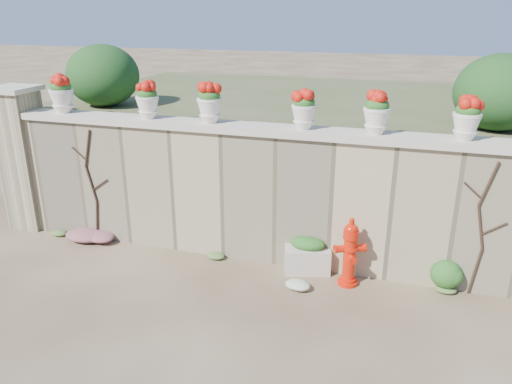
% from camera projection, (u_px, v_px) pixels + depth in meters
% --- Properties ---
extents(ground, '(80.00, 80.00, 0.00)m').
position_uv_depth(ground, '(210.00, 317.00, 6.34)').
color(ground, '#4B3925').
rests_on(ground, ground).
extents(stone_wall, '(8.00, 0.40, 2.00)m').
position_uv_depth(stone_wall, '(252.00, 196.00, 7.61)').
color(stone_wall, tan).
rests_on(stone_wall, ground).
extents(wall_cap, '(8.10, 0.52, 0.10)m').
position_uv_depth(wall_cap, '(252.00, 129.00, 7.25)').
color(wall_cap, beige).
rests_on(wall_cap, stone_wall).
extents(gate_pillar, '(0.72, 0.72, 2.48)m').
position_uv_depth(gate_pillar, '(24.00, 158.00, 8.66)').
color(gate_pillar, tan).
rests_on(gate_pillar, ground).
extents(raised_fill, '(9.00, 6.00, 2.00)m').
position_uv_depth(raised_fill, '(297.00, 144.00, 10.48)').
color(raised_fill, '#384C23').
rests_on(raised_fill, ground).
extents(back_shrub_left, '(1.30, 1.30, 1.10)m').
position_uv_depth(back_shrub_left, '(103.00, 75.00, 9.02)').
color(back_shrub_left, '#143814').
rests_on(back_shrub_left, raised_fill).
extents(back_shrub_right, '(1.30, 1.30, 1.10)m').
position_uv_depth(back_shrub_right, '(500.00, 92.00, 7.22)').
color(back_shrub_right, '#143814').
rests_on(back_shrub_right, raised_fill).
extents(vine_left, '(0.60, 0.04, 1.91)m').
position_uv_depth(vine_left, '(92.00, 184.00, 8.15)').
color(vine_left, black).
rests_on(vine_left, ground).
extents(vine_right, '(0.60, 0.04, 1.91)m').
position_uv_depth(vine_right, '(481.00, 228.00, 6.53)').
color(vine_right, black).
rests_on(vine_right, ground).
extents(fire_hydrant, '(0.43, 0.31, 1.01)m').
position_uv_depth(fire_hydrant, '(350.00, 252.00, 6.94)').
color(fire_hydrant, red).
rests_on(fire_hydrant, ground).
extents(planter_box, '(0.74, 0.55, 0.55)m').
position_uv_depth(planter_box, '(307.00, 255.00, 7.39)').
color(planter_box, beige).
rests_on(planter_box, ground).
extents(green_shrub, '(0.61, 0.55, 0.58)m').
position_uv_depth(green_shrub, '(447.00, 275.00, 6.78)').
color(green_shrub, '#1E5119').
rests_on(green_shrub, ground).
extents(magenta_clump, '(0.86, 0.57, 0.23)m').
position_uv_depth(magenta_clump, '(91.00, 236.00, 8.33)').
color(magenta_clump, '#BC2573').
rests_on(magenta_clump, ground).
extents(white_flowers, '(0.44, 0.35, 0.16)m').
position_uv_depth(white_flowers, '(294.00, 285.00, 6.94)').
color(white_flowers, white).
rests_on(white_flowers, ground).
extents(urn_pot_0, '(0.39, 0.39, 0.61)m').
position_uv_depth(urn_pot_0, '(61.00, 94.00, 8.00)').
color(urn_pot_0, silver).
rests_on(urn_pot_0, wall_cap).
extents(urn_pot_1, '(0.35, 0.35, 0.55)m').
position_uv_depth(urn_pot_1, '(147.00, 101.00, 7.59)').
color(urn_pot_1, silver).
rests_on(urn_pot_1, wall_cap).
extents(urn_pot_2, '(0.37, 0.37, 0.58)m').
position_uv_depth(urn_pot_2, '(210.00, 103.00, 7.30)').
color(urn_pot_2, silver).
rests_on(urn_pot_2, wall_cap).
extents(urn_pot_3, '(0.35, 0.35, 0.54)m').
position_uv_depth(urn_pot_3, '(304.00, 110.00, 6.93)').
color(urn_pot_3, silver).
rests_on(urn_pot_3, wall_cap).
extents(urn_pot_4, '(0.36, 0.36, 0.57)m').
position_uv_depth(urn_pot_4, '(377.00, 113.00, 6.65)').
color(urn_pot_4, silver).
rests_on(urn_pot_4, wall_cap).
extents(urn_pot_5, '(0.36, 0.36, 0.56)m').
position_uv_depth(urn_pot_5, '(467.00, 119.00, 6.34)').
color(urn_pot_5, silver).
rests_on(urn_pot_5, wall_cap).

